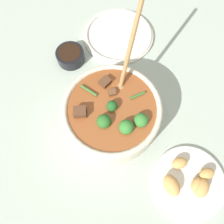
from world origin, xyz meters
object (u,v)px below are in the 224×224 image
at_px(condiment_bowl, 69,56).
at_px(empty_plate, 118,35).
at_px(stew_bowl, 112,113).
at_px(food_plate, 189,182).

xyz_separation_m(condiment_bowl, empty_plate, (0.00, 0.20, -0.01)).
relative_size(stew_bowl, condiment_bowl, 3.20).
bearing_deg(empty_plate, condiment_bowl, -90.91).
relative_size(stew_bowl, empty_plate, 1.20).
bearing_deg(stew_bowl, condiment_bowl, -179.28).
bearing_deg(condiment_bowl, empty_plate, 89.09).
relative_size(condiment_bowl, empty_plate, 0.37).
distance_m(empty_plate, food_plate, 0.54).
bearing_deg(stew_bowl, food_plate, 16.93).
height_order(condiment_bowl, empty_plate, condiment_bowl).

